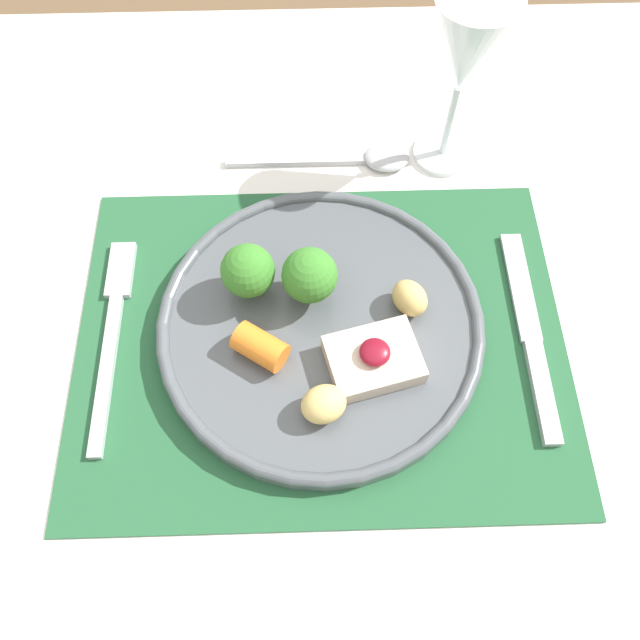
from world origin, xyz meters
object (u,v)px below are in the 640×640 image
(spoon, at_px, (362,158))
(wine_glass_near, at_px, (467,52))
(fork, at_px, (113,326))
(knife, at_px, (533,346))
(dinner_plate, at_px, (319,322))

(spoon, xyz_separation_m, wine_glass_near, (0.09, 0.01, 0.13))
(fork, distance_m, knife, 0.39)
(dinner_plate, relative_size, spoon, 1.50)
(fork, distance_m, wine_glass_near, 0.41)
(spoon, distance_m, wine_glass_near, 0.16)
(spoon, height_order, wine_glass_near, wine_glass_near)
(dinner_plate, relative_size, fork, 1.38)
(dinner_plate, xyz_separation_m, fork, (-0.19, 0.01, -0.01))
(dinner_plate, xyz_separation_m, wine_glass_near, (0.14, 0.21, 0.12))
(fork, distance_m, spoon, 0.31)
(spoon, relative_size, wine_glass_near, 1.06)
(knife, relative_size, spoon, 1.09)
(dinner_plate, relative_size, wine_glass_near, 1.59)
(dinner_plate, distance_m, knife, 0.20)
(dinner_plate, bearing_deg, wine_glass_near, 56.48)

